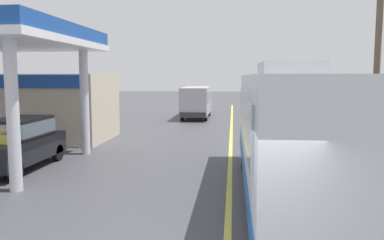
{
  "coord_description": "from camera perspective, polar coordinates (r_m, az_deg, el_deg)",
  "views": [
    {
      "loc": [
        0.08,
        -5.0,
        3.29
      ],
      "look_at": [
        -1.5,
        10.0,
        1.6
      ],
      "focal_mm": 36.53,
      "sensor_mm": 36.0,
      "label": 1
    }
  ],
  "objects": [
    {
      "name": "lane_divider_stripe",
      "position": [
        20.27,
        5.71,
        -2.96
      ],
      "size": [
        0.16,
        50.0,
        0.01
      ],
      "primitive_type": "cube",
      "color": "#D8CC4C",
      "rests_on": "ground"
    },
    {
      "name": "minibus_opposing_lane",
      "position": [
        30.82,
        0.66,
        3.02
      ],
      "size": [
        2.04,
        6.13,
        2.44
      ],
      "color": "#A5A5AD",
      "rests_on": "ground"
    },
    {
      "name": "utility_pole_roadside",
      "position": [
        16.55,
        25.44,
        8.33
      ],
      "size": [
        1.8,
        0.24,
        7.69
      ],
      "color": "brown",
      "rests_on": "ground"
    },
    {
      "name": "ground",
      "position": [
        25.22,
        5.78,
        -1.13
      ],
      "size": [
        120.0,
        120.0,
        0.0
      ],
      "primitive_type": "plane",
      "color": "#424247"
    },
    {
      "name": "car_at_pump",
      "position": [
        15.2,
        -23.95,
        -2.78
      ],
      "size": [
        1.7,
        4.2,
        1.82
      ],
      "color": "black",
      "rests_on": "ground"
    },
    {
      "name": "coach_bus_main",
      "position": [
        10.65,
        14.43,
        -2.3
      ],
      "size": [
        2.6,
        11.04,
        3.69
      ],
      "color": "silver",
      "rests_on": "ground"
    },
    {
      "name": "gas_station_roadside",
      "position": [
        19.94,
        -23.83,
        3.94
      ],
      "size": [
        9.1,
        11.95,
        5.1
      ],
      "color": "#194799",
      "rests_on": "ground"
    },
    {
      "name": "pedestrian_by_shop",
      "position": [
        14.04,
        -25.69,
        -3.92
      ],
      "size": [
        0.55,
        0.22,
        1.66
      ],
      "color": "#33333F",
      "rests_on": "ground"
    }
  ]
}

